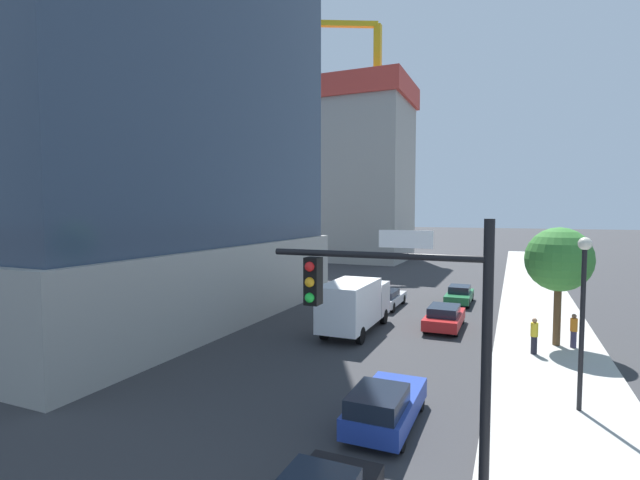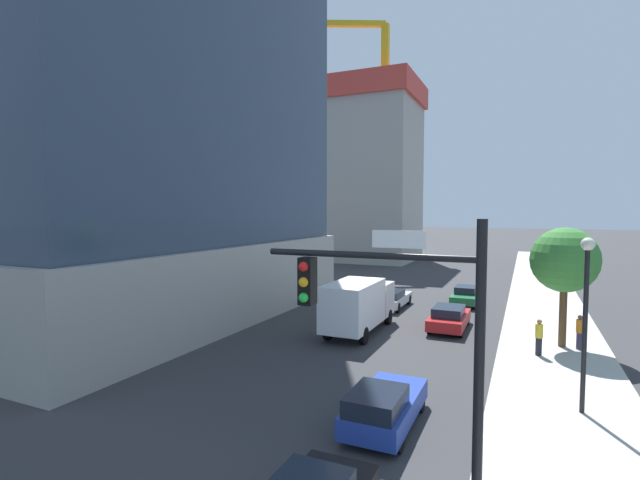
{
  "view_description": "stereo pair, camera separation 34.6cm",
  "coord_description": "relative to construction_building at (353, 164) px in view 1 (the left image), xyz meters",
  "views": [
    {
      "loc": [
        5.81,
        -4.8,
        6.98
      ],
      "look_at": [
        -0.43,
        9.84,
        5.98
      ],
      "focal_mm": 25.65,
      "sensor_mm": 36.0,
      "label": 1
    },
    {
      "loc": [
        6.13,
        -4.66,
        6.98
      ],
      "look_at": [
        -0.43,
        9.84,
        5.98
      ],
      "focal_mm": 25.65,
      "sensor_mm": 36.0,
      "label": 2
    }
  ],
  "objects": [
    {
      "name": "sidewalk",
      "position": [
        23.39,
        -38.12,
        -13.79
      ],
      "size": [
        5.12,
        120.0,
        0.15
      ],
      "primitive_type": "cube",
      "color": "#B2AFA8",
      "rests_on": "ground"
    },
    {
      "name": "construction_building",
      "position": [
        0.0,
        0.0,
        0.0
      ],
      "size": [
        16.46,
        15.34,
        31.62
      ],
      "color": "#9E9B93",
      "rests_on": "ground"
    },
    {
      "name": "traffic_light_pole",
      "position": [
        19.74,
        -53.79,
        -9.28
      ],
      "size": [
        4.64,
        0.48,
        6.69
      ],
      "color": "black",
      "rests_on": "sidewalk"
    },
    {
      "name": "street_lamp",
      "position": [
        23.86,
        -45.32,
        -9.83
      ],
      "size": [
        0.44,
        0.44,
        5.96
      ],
      "color": "black",
      "rests_on": "sidewalk"
    },
    {
      "name": "street_tree",
      "position": [
        23.77,
        -37.03,
        -9.34
      ],
      "size": [
        3.25,
        3.25,
        6.04
      ],
      "color": "brown",
      "rests_on": "sidewalk"
    },
    {
      "name": "car_red",
      "position": [
        17.95,
        -35.38,
        -13.15
      ],
      "size": [
        1.95,
        4.54,
        1.42
      ],
      "color": "red",
      "rests_on": "ground"
    },
    {
      "name": "car_green",
      "position": [
        17.95,
        -27.35,
        -13.18
      ],
      "size": [
        1.76,
        4.51,
        1.36
      ],
      "color": "#1E6638",
      "rests_on": "ground"
    },
    {
      "name": "car_silver",
      "position": [
        13.3,
        -30.84,
        -13.17
      ],
      "size": [
        1.74,
        4.76,
        1.33
      ],
      "color": "#B7B7BC",
      "rests_on": "ground"
    },
    {
      "name": "car_blue",
      "position": [
        17.95,
        -48.92,
        -13.12
      ],
      "size": [
        1.84,
        4.35,
        1.51
      ],
      "color": "#233D9E",
      "rests_on": "ground"
    },
    {
      "name": "box_truck",
      "position": [
        13.3,
        -38.24,
        -12.16
      ],
      "size": [
        2.33,
        6.83,
        3.04
      ],
      "color": "silver",
      "rests_on": "ground"
    },
    {
      "name": "pedestrian_yellow_shirt",
      "position": [
        22.66,
        -39.09,
        -12.83
      ],
      "size": [
        0.34,
        0.34,
        1.74
      ],
      "color": "black",
      "rests_on": "sidewalk"
    },
    {
      "name": "pedestrian_orange_shirt",
      "position": [
        24.52,
        -37.2,
        -12.84
      ],
      "size": [
        0.34,
        0.34,
        1.71
      ],
      "color": "#38334C",
      "rests_on": "sidewalk"
    }
  ]
}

